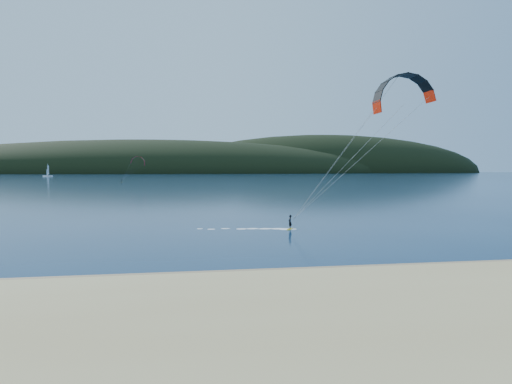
# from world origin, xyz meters

# --- Properties ---
(ground) EXTENTS (1800.00, 1800.00, 0.00)m
(ground) POSITION_xyz_m (0.00, 0.00, 0.00)
(ground) COLOR #08203D
(ground) RESTS_ON ground
(wet_sand) EXTENTS (220.00, 2.50, 0.10)m
(wet_sand) POSITION_xyz_m (0.00, 4.50, 0.05)
(wet_sand) COLOR olive
(wet_sand) RESTS_ON ground
(headland) EXTENTS (1200.00, 310.00, 140.00)m
(headland) POSITION_xyz_m (0.63, 745.28, 0.00)
(headland) COLOR black
(headland) RESTS_ON ground
(kitesurfer_near) EXTENTS (24.05, 9.21, 16.71)m
(kitesurfer_near) POSITION_xyz_m (18.13, 18.80, 12.50)
(kitesurfer_near) COLOR yellow
(kitesurfer_near) RESTS_ON ground
(kitesurfer_far) EXTENTS (12.88, 8.43, 13.81)m
(kitesurfer_far) POSITION_xyz_m (-26.04, 199.62, 9.49)
(kitesurfer_far) COLOR yellow
(kitesurfer_far) RESTS_ON ground
(sailboat) EXTENTS (8.44, 5.33, 11.83)m
(sailboat) POSITION_xyz_m (-124.38, 392.55, 0.87)
(sailboat) COLOR white
(sailboat) RESTS_ON ground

